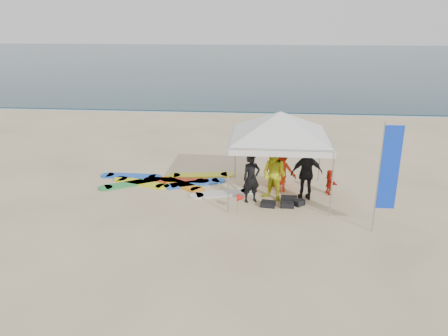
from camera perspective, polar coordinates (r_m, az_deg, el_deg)
ground at (r=13.41m, az=0.58°, el=-8.51°), size 120.00×120.00×0.00m
ocean at (r=72.14m, az=4.63°, el=13.94°), size 160.00×84.00×0.08m
shoreline_foam at (r=30.71m, az=3.40°, el=7.26°), size 160.00×1.20×0.01m
person_black_a at (r=15.33m, az=3.60°, el=-1.34°), size 0.76×0.65×1.76m
person_yellow at (r=15.51m, az=6.55°, el=-0.86°), size 1.19×1.13×1.93m
person_orange_a at (r=16.42m, az=7.60°, el=-0.28°), size 1.19×0.86×1.66m
person_black_b at (r=15.76m, az=10.74°, el=-0.70°), size 1.21×0.66×1.96m
person_orange_b at (r=16.97m, az=7.02°, el=0.69°), size 1.07×0.99×1.83m
person_seated at (r=16.59m, az=13.64°, el=-1.77°), size 0.45×0.91×0.94m
canopy_tent at (r=15.39m, az=7.41°, el=7.30°), size 4.75×4.75×3.58m
feather_flag at (r=13.59m, az=20.68°, el=-0.16°), size 0.58×0.04×3.43m
marker_pennant at (r=14.67m, az=2.24°, el=-3.90°), size 0.28×0.28×0.64m
gear_pile at (r=15.45m, az=7.92°, el=-4.46°), size 1.57×0.79×0.22m
surfboard_spread at (r=17.44m, az=-6.80°, el=-1.85°), size 5.95×2.91×0.07m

